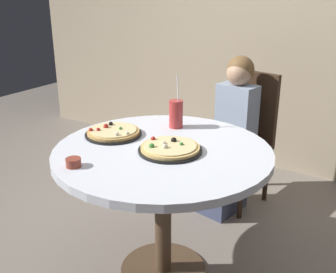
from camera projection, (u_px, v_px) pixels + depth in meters
ground_plane at (163, 270)px, 2.32m from camera, size 8.00×8.00×0.00m
dining_table at (163, 169)px, 2.10m from camera, size 1.11×1.11×0.75m
chair_wooden at (243, 131)px, 2.94m from camera, size 0.46×0.46×0.95m
diner_child at (229, 144)px, 2.83m from camera, size 0.31×0.43×1.08m
pizza_veggie at (170, 148)px, 2.02m from camera, size 0.32×0.32×0.05m
pizza_cheese at (113, 132)px, 2.23m from camera, size 0.31×0.31×0.05m
soda_cup at (176, 114)px, 2.33m from camera, size 0.08×0.08×0.31m
sauce_bowl at (73, 162)px, 1.85m from camera, size 0.07×0.07×0.04m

